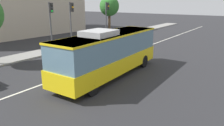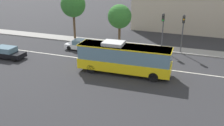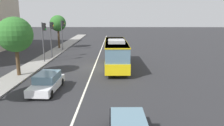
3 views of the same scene
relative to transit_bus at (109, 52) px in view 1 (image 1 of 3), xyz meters
name	(u,v)px [view 1 (image 1 of 3)]	position (x,y,z in m)	size (l,w,h in m)	color
ground_plane	(84,69)	(0.14, 2.59, -1.81)	(160.00, 160.00, 0.00)	#28282B
sidewalk_kerb	(29,55)	(0.14, 10.07, -1.74)	(80.00, 2.57, 0.14)	gray
lane_centre_line	(84,69)	(0.14, 2.59, -1.80)	(76.00, 0.16, 0.01)	silver
transit_bus	(109,52)	(0.00, 0.00, 0.00)	(10.07, 2.82, 3.46)	yellow
traffic_light_near_corner	(71,17)	(5.21, 9.00, 1.75)	(0.33, 0.62, 5.20)	#47474C
traffic_light_mid_block	(107,14)	(11.91, 9.07, 1.75)	(0.33, 0.62, 5.20)	#47474C
traffic_light_far_corner	(51,19)	(2.57, 9.23, 1.75)	(0.34, 0.62, 5.20)	#47474C
street_tree_kerbside_centre	(109,7)	(14.36, 10.44, 2.73)	(2.87, 2.87, 6.03)	#4C3823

